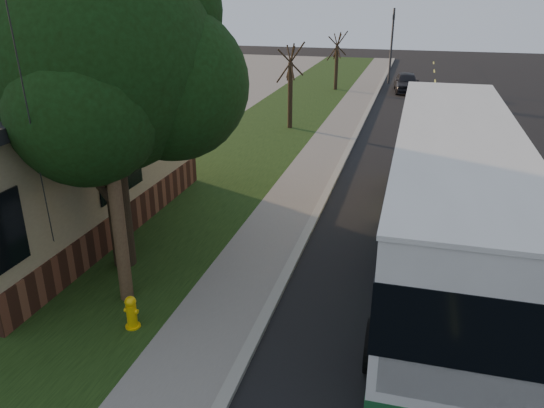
% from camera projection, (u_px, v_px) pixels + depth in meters
% --- Properties ---
extents(ground, '(120.00, 120.00, 0.00)m').
position_uv_depth(ground, '(250.00, 350.00, 10.62)').
color(ground, black).
rests_on(ground, ground).
extents(road, '(8.00, 80.00, 0.01)m').
position_uv_depth(road, '(444.00, 196.00, 18.59)').
color(road, black).
rests_on(road, ground).
extents(curb, '(0.25, 80.00, 0.12)m').
position_uv_depth(curb, '(331.00, 184.00, 19.55)').
color(curb, gray).
rests_on(curb, ground).
extents(sidewalk, '(2.00, 80.00, 0.08)m').
position_uv_depth(sidewalk, '(305.00, 182.00, 19.80)').
color(sidewalk, slate).
rests_on(sidewalk, ground).
extents(grass_verge, '(5.00, 80.00, 0.07)m').
position_uv_depth(grass_verge, '(217.00, 174.00, 20.66)').
color(grass_verge, black).
rests_on(grass_verge, ground).
extents(building_lot, '(15.00, 80.00, 0.04)m').
position_uv_depth(building_lot, '(2.00, 155.00, 23.10)').
color(building_lot, slate).
rests_on(building_lot, ground).
extents(fire_hydrant, '(0.32, 0.32, 0.74)m').
position_uv_depth(fire_hydrant, '(131.00, 312.00, 11.10)').
color(fire_hydrant, yellow).
rests_on(fire_hydrant, grass_verge).
extents(utility_pole, '(2.86, 3.21, 9.07)m').
position_uv_depth(utility_pole, '(104.00, 102.00, 10.59)').
color(utility_pole, '#473321').
rests_on(utility_pole, ground).
extents(leafy_tree, '(6.30, 6.00, 7.80)m').
position_uv_depth(leafy_tree, '(107.00, 63.00, 12.08)').
color(leafy_tree, black).
rests_on(leafy_tree, grass_verge).
extents(bare_tree_near, '(1.38, 1.21, 4.31)m').
position_uv_depth(bare_tree_near, '(290.00, 87.00, 26.77)').
color(bare_tree_near, black).
rests_on(bare_tree_near, grass_verge).
extents(bare_tree_far, '(1.38, 1.21, 4.03)m').
position_uv_depth(bare_tree_far, '(337.00, 62.00, 37.44)').
color(bare_tree_far, black).
rests_on(bare_tree_far, grass_verge).
extents(traffic_signal, '(0.18, 0.22, 5.50)m').
position_uv_depth(traffic_signal, '(392.00, 41.00, 39.73)').
color(traffic_signal, '#2D2D30').
rests_on(traffic_signal, ground).
extents(transit_bus, '(3.11, 13.45, 3.63)m').
position_uv_depth(transit_bus, '(451.00, 193.00, 13.42)').
color(transit_bus, silver).
rests_on(transit_bus, ground).
extents(dumpster, '(1.81, 1.53, 1.44)m').
position_uv_depth(dumpster, '(65.00, 188.00, 17.15)').
color(dumpster, black).
rests_on(dumpster, building_lot).
extents(distant_car, '(1.98, 4.09, 1.35)m').
position_uv_depth(distant_car, '(406.00, 82.00, 37.39)').
color(distant_car, black).
rests_on(distant_car, ground).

